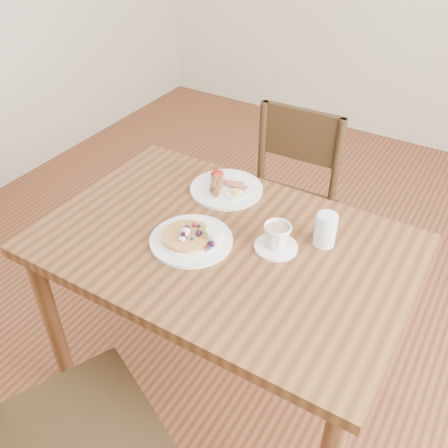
% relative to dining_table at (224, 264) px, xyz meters
% --- Properties ---
extents(ground, '(5.00, 5.00, 0.00)m').
position_rel_dining_table_xyz_m(ground, '(0.00, 0.00, -0.65)').
color(ground, '#552B18').
rests_on(ground, ground).
extents(dining_table, '(1.20, 0.80, 0.75)m').
position_rel_dining_table_xyz_m(dining_table, '(0.00, 0.00, 0.00)').
color(dining_table, brown).
rests_on(dining_table, ground).
extents(chair_near, '(0.56, 0.56, 0.88)m').
position_rel_dining_table_xyz_m(chair_near, '(-0.12, -0.69, -0.16)').
color(chair_near, '#332312').
rests_on(chair_near, ground).
extents(chair_far, '(0.44, 0.44, 0.88)m').
position_rel_dining_table_xyz_m(chair_far, '(-0.08, 0.66, -0.16)').
color(chair_far, '#332312').
rests_on(chair_far, ground).
extents(pancake_plate, '(0.27, 0.27, 0.06)m').
position_rel_dining_table_xyz_m(pancake_plate, '(-0.09, -0.06, 0.11)').
color(pancake_plate, white).
rests_on(pancake_plate, dining_table).
extents(breakfast_plate, '(0.27, 0.27, 0.04)m').
position_rel_dining_table_xyz_m(breakfast_plate, '(-0.15, 0.26, 0.11)').
color(breakfast_plate, white).
rests_on(breakfast_plate, dining_table).
extents(teacup_saucer, '(0.14, 0.14, 0.09)m').
position_rel_dining_table_xyz_m(teacup_saucer, '(0.16, 0.06, 0.14)').
color(teacup_saucer, white).
rests_on(teacup_saucer, dining_table).
extents(water_glass, '(0.07, 0.07, 0.11)m').
position_rel_dining_table_xyz_m(water_glass, '(0.28, 0.16, 0.15)').
color(water_glass, silver).
rests_on(water_glass, dining_table).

